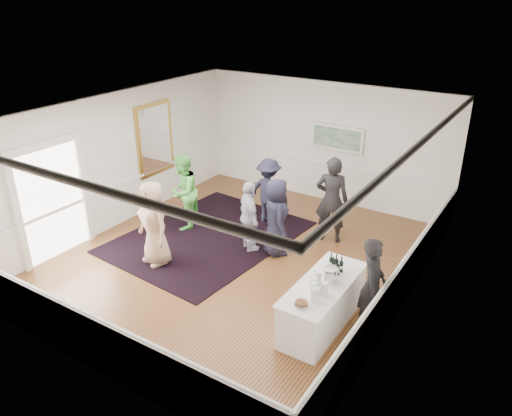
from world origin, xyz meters
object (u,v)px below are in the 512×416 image
Objects in this scene: bartender at (372,285)px; guest_dark_b at (332,200)px; guest_lilac at (249,217)px; nut_bowl at (301,304)px; guest_navy at (276,217)px; ice_bucket at (330,275)px; serving_table at (322,304)px; guest_dark_a at (269,191)px; guest_green at (183,192)px; guest_tan at (154,223)px.

guest_dark_b is (-1.94, 2.61, 0.15)m from bartender.
bartender is 1.06× the size of guest_lilac.
bartender is 7.37× the size of nut_bowl.
guest_navy is (0.57, 0.19, 0.06)m from guest_lilac.
guest_navy is at bearing 127.34° from nut_bowl.
guest_navy is at bearing 140.80° from ice_bucket.
guest_navy is at bearing 137.94° from serving_table.
guest_dark_a is 1.69m from guest_dark_b.
guest_dark_a is 0.95× the size of guest_navy.
guest_lilac is 6.94× the size of nut_bowl.
guest_navy is at bearing 72.59° from guest_green.
guest_lilac is 0.98× the size of guest_dark_a.
guest_green reaches higher than nut_bowl.
guest_green is at bearing 49.78° from guest_navy.
guest_green is 7.93× the size of nut_bowl.
nut_bowl is (-0.07, -0.90, -0.08)m from ice_bucket.
guest_tan is at bearing 179.22° from serving_table.
serving_table is 1.21× the size of bartender.
guest_tan is 1.06× the size of guest_navy.
guest_dark_b reaches higher than guest_lilac.
guest_dark_b is 1.17× the size of guest_navy.
guest_green is at bearing 4.94° from guest_dark_b.
serving_table is at bearing 88.38° from nut_bowl.
bartender is 3.25m from guest_dark_b.
bartender reaches higher than ice_bucket.
guest_dark_b is at bearing 114.24° from ice_bucket.
nut_bowl is at bearing 91.23° from guest_dark_b.
guest_green is 4.77m from ice_bucket.
nut_bowl is (4.44, -2.45, -0.05)m from guest_green.
ice_bucket is (4.52, -1.55, 0.03)m from guest_green.
guest_tan is 0.99× the size of guest_green.
guest_lilac is 2.96m from ice_bucket.
guest_navy reaches higher than bartender.
serving_table is at bearing 138.44° from guest_dark_a.
serving_table is 0.91m from bartender.
serving_table is at bearing -174.43° from guest_navy.
nut_bowl is at bearing 5.05° from guest_tan.
nut_bowl is (2.88, -3.78, 0.06)m from guest_dark_a.
ice_bucket reaches higher than serving_table.
guest_lilac is at bearing 65.65° from guest_tan.
guest_dark_b is at bearing -74.41° from guest_navy.
guest_dark_a is (0.97, 2.96, -0.10)m from guest_tan.
guest_tan is at bearing 167.90° from nut_bowl.
guest_navy is (-0.74, -1.19, -0.14)m from guest_dark_b.
serving_table is 3.91m from guest_tan.
guest_tan reaches higher than guest_navy.
ice_bucket is 0.91m from nut_bowl.
guest_tan is (-4.60, -0.30, 0.06)m from bartender.
guest_lilac is 1.91m from guest_dark_b.
guest_dark_a reaches higher than guest_lilac.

